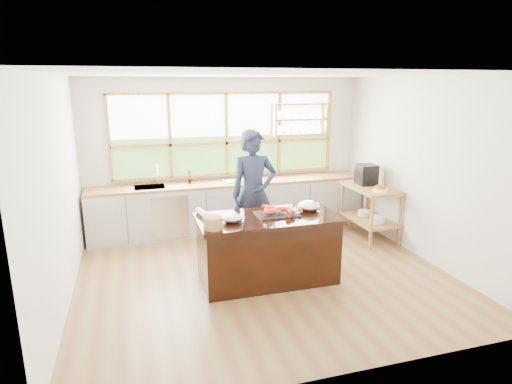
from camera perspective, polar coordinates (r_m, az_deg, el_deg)
name	(u,v)px	position (r m, az deg, el deg)	size (l,w,h in m)	color
ground_plane	(263,274)	(6.11, 0.95, -10.82)	(5.00, 5.00, 0.00)	olive
room_shell	(254,144)	(6.08, -0.21, 6.36)	(5.02, 4.52, 2.71)	silver
back_counter	(230,206)	(7.70, -3.48, -1.84)	(4.90, 0.63, 0.90)	beige
right_shelf_unit	(370,203)	(7.53, 14.99, -1.49)	(0.62, 1.10, 0.90)	olive
island	(268,248)	(5.75, 1.57, -7.54)	(1.85, 0.90, 0.90)	black
cook	(254,194)	(6.46, -0.30, -0.24)	(0.71, 0.46, 1.94)	#1D243B
potted_plant	(189,176)	(7.50, -8.89, 2.10)	(0.14, 0.09, 0.26)	slate
cutting_board	(236,181)	(7.61, -2.72, 1.51)	(0.40, 0.30, 0.01)	#51D13A
espresso_machine	(366,174)	(7.58, 14.50, 2.28)	(0.30, 0.32, 0.34)	black
wine_bottle	(381,181)	(7.29, 16.36, 1.40)	(0.07, 0.07, 0.27)	#ABC15A
fruit_bowl	(380,189)	(7.14, 16.25, 0.39)	(0.22, 0.22, 0.11)	white
slate_board	(277,214)	(5.69, 2.82, -2.94)	(0.55, 0.40, 0.02)	black
lobster_pile	(279,210)	(5.68, 3.04, -2.46)	(0.52, 0.44, 0.08)	#E35216
mixing_bowl_left	(232,218)	(5.37, -3.19, -3.44)	(0.27, 0.27, 0.13)	silver
mixing_bowl_right	(309,206)	(5.89, 7.11, -1.88)	(0.30, 0.30, 0.15)	silver
wine_glass	(295,208)	(5.44, 5.20, -2.12)	(0.08, 0.08, 0.22)	white
wicker_basket	(213,223)	(5.14, -5.74, -4.10)	(0.24, 0.24, 0.15)	#A1693F
parchment_roll	(202,213)	(5.67, -7.22, -2.76)	(0.08, 0.08, 0.30)	white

